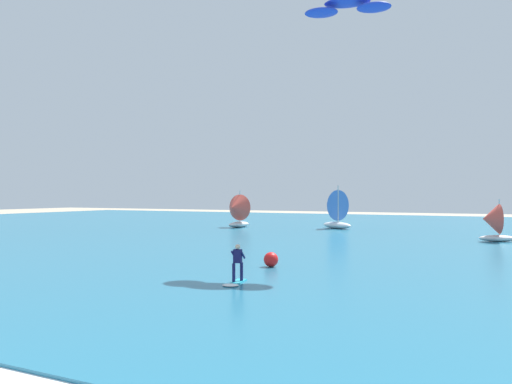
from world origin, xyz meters
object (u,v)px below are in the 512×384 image
at_px(sailboat_far_right, 236,211).
at_px(marker_buoy, 271,259).
at_px(sailboat_near_shore, 492,222).
at_px(kitesurfer, 236,269).
at_px(kite, 347,7).
at_px(sailboat_anchored_offshore, 333,209).

distance_m(sailboat_far_right, marker_buoy, 32.27).
bearing_deg(sailboat_near_shore, kitesurfer, -109.74).
bearing_deg(marker_buoy, kitesurfer, -82.06).
distance_m(kite, sailboat_near_shore, 23.04).
relative_size(kite, sailboat_anchored_offshore, 1.03).
bearing_deg(marker_buoy, kite, 47.68).
height_order(kitesurfer, kite, kite).
bearing_deg(sailboat_near_shore, kite, -111.56).
xyz_separation_m(kitesurfer, sailboat_anchored_offshore, (-7.23, 36.18, 1.65)).
relative_size(sailboat_far_right, sailboat_near_shore, 1.26).
bearing_deg(marker_buoy, sailboat_anchored_offshore, 101.86).
bearing_deg(kite, sailboat_anchored_offshore, 109.37).
bearing_deg(sailboat_anchored_offshore, kitesurfer, -78.69).
xyz_separation_m(sailboat_anchored_offshore, sailboat_far_right, (-10.59, -3.72, -0.26)).
bearing_deg(sailboat_anchored_offshore, sailboat_near_shore, -30.46).
xyz_separation_m(sailboat_far_right, marker_buoy, (17.10, -27.32, -1.61)).
distance_m(kitesurfer, sailboat_near_shore, 28.02).
bearing_deg(kitesurfer, sailboat_far_right, 118.76).
xyz_separation_m(kitesurfer, sailboat_far_right, (-17.82, 32.46, 1.40)).
xyz_separation_m(sailboat_anchored_offshore, sailboat_near_shore, (16.69, -9.82, -0.67)).
height_order(sailboat_near_shore, marker_buoy, sailboat_near_shore).
relative_size(kite, sailboat_far_right, 1.16).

